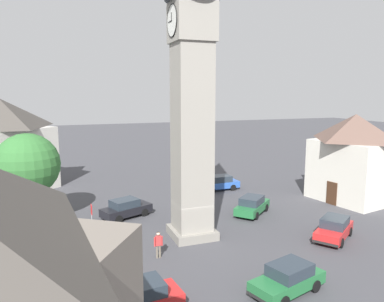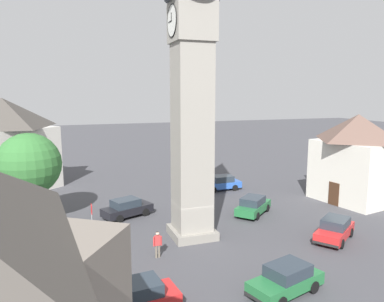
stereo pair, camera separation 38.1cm
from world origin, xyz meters
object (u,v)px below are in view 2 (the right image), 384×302
at_px(car_red_corner, 335,229).
at_px(building_corner_back, 356,157).
at_px(building_shop_left, 5,144).
at_px(road_sign, 92,218).
at_px(car_black_far, 127,208).
at_px(tree, 29,164).
at_px(car_blue_kerb, 221,183).
at_px(clock_tower, 192,38).
at_px(car_silver_kerb, 135,298).
at_px(car_green_alley, 286,279).
at_px(pedestrian, 158,242).
at_px(car_white_side, 253,205).

height_order(car_red_corner, building_corner_back, building_corner_back).
bearing_deg(building_shop_left, road_sign, -157.53).
bearing_deg(car_black_far, building_shop_left, 39.53).
xyz_separation_m(car_black_far, building_corner_back, (-2.50, -21.03, 3.42)).
bearing_deg(tree, car_blue_kerb, -76.26).
bearing_deg(car_blue_kerb, clock_tower, 146.91).
distance_m(car_silver_kerb, car_green_alley, 7.59).
relative_size(car_black_far, building_shop_left, 0.39).
bearing_deg(car_green_alley, clock_tower, 12.67).
height_order(car_green_alley, tree, tree).
xyz_separation_m(pedestrian, building_corner_back, (5.76, -20.52, 3.17)).
xyz_separation_m(car_silver_kerb, car_white_side, (10.74, -12.02, 0.00)).
relative_size(car_silver_kerb, building_shop_left, 0.37).
relative_size(car_black_far, building_corner_back, 0.54).
distance_m(car_red_corner, car_white_side, 7.24).
xyz_separation_m(tree, building_shop_left, (11.68, 3.13, 0.21)).
xyz_separation_m(car_black_far, car_green_alley, (-14.45, -5.64, 0.00)).
distance_m(clock_tower, building_corner_back, 20.02).
bearing_deg(car_black_far, tree, 83.24).
relative_size(clock_tower, tree, 3.26).
height_order(pedestrian, tree, tree).
bearing_deg(car_white_side, car_blue_kerb, -4.82).
bearing_deg(road_sign, pedestrian, -132.63).
relative_size(building_shop_left, road_sign, 4.12).
distance_m(car_silver_kerb, pedestrian, 5.87).
xyz_separation_m(car_silver_kerb, road_sign, (8.69, 1.23, 1.14)).
height_order(clock_tower, car_blue_kerb, clock_tower).
xyz_separation_m(car_black_far, pedestrian, (-8.26, -0.51, 0.25)).
xyz_separation_m(car_blue_kerb, pedestrian, (-13.53, 10.30, 0.25)).
bearing_deg(car_silver_kerb, building_corner_back, -64.14).
bearing_deg(pedestrian, car_blue_kerb, -37.29).
distance_m(car_red_corner, pedestrian, 12.38).
relative_size(car_green_alley, road_sign, 1.58).
xyz_separation_m(car_silver_kerb, building_shop_left, (26.15, 8.45, 4.16)).
xyz_separation_m(clock_tower, car_white_side, (2.83, -6.45, -12.89)).
relative_size(car_blue_kerb, building_shop_left, 0.36).
xyz_separation_m(car_silver_kerb, pedestrian, (5.35, -2.41, 0.25)).
bearing_deg(car_silver_kerb, pedestrian, -24.25).
bearing_deg(car_silver_kerb, car_red_corner, -74.73).
bearing_deg(building_shop_left, car_red_corner, -133.70).
relative_size(car_blue_kerb, car_black_far, 0.93).
xyz_separation_m(car_white_side, building_corner_back, (0.37, -10.90, 3.42)).
height_order(car_blue_kerb, car_white_side, same).
bearing_deg(building_shop_left, tree, -165.00).
bearing_deg(car_red_corner, clock_tower, 66.88).
distance_m(clock_tower, tree, 15.53).
bearing_deg(pedestrian, car_black_far, 3.54).
bearing_deg(car_blue_kerb, building_shop_left, 71.02).
distance_m(car_black_far, tree, 8.27).
bearing_deg(car_black_far, car_green_alley, -158.68).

